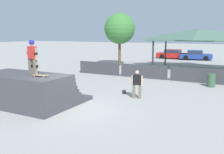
# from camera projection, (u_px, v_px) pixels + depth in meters

# --- Properties ---
(ground_plane) EXTENTS (160.00, 160.00, 0.00)m
(ground_plane) POSITION_uv_depth(u_px,v_px,m) (72.00, 109.00, 11.49)
(ground_plane) COLOR #A3A09B
(quarter_pipe_ramp) EXTENTS (4.53, 3.70, 1.55)m
(quarter_pipe_ramp) POSITION_uv_depth(u_px,v_px,m) (28.00, 91.00, 12.19)
(quarter_pipe_ramp) COLOR #424247
(quarter_pipe_ramp) RESTS_ON ground
(skater_on_deck) EXTENTS (0.70, 0.27, 1.62)m
(skater_on_deck) POSITION_uv_depth(u_px,v_px,m) (32.00, 55.00, 11.25)
(skater_on_deck) COLOR #6B6051
(skater_on_deck) RESTS_ON quarter_pipe_ramp
(skateboard_on_deck) EXTENTS (0.81, 0.32, 0.09)m
(skateboard_on_deck) POSITION_uv_depth(u_px,v_px,m) (41.00, 75.00, 11.13)
(skateboard_on_deck) COLOR silver
(skateboard_on_deck) RESTS_ON quarter_pipe_ramp
(bystander_walking) EXTENTS (0.61, 0.31, 1.52)m
(bystander_walking) POSITION_uv_depth(u_px,v_px,m) (137.00, 83.00, 13.34)
(bystander_walking) COLOR #6B6051
(bystander_walking) RESTS_ON ground
(skateboard_on_ground) EXTENTS (0.54, 0.77, 0.09)m
(skateboard_on_ground) POSITION_uv_depth(u_px,v_px,m) (124.00, 92.00, 14.73)
(skateboard_on_ground) COLOR blue
(skateboard_on_ground) RESTS_ON ground
(barrier_fence) EXTENTS (11.87, 0.12, 1.05)m
(barrier_fence) POSITION_uv_depth(u_px,v_px,m) (143.00, 71.00, 19.51)
(barrier_fence) COLOR #3D3D42
(barrier_fence) RESTS_ON ground
(pavilion_shelter) EXTENTS (9.02, 5.15, 3.94)m
(pavilion_shelter) POSITION_uv_depth(u_px,v_px,m) (199.00, 35.00, 23.77)
(pavilion_shelter) COLOR #2D2D33
(pavilion_shelter) RESTS_ON ground
(tree_far_back) EXTENTS (3.27, 3.27, 5.60)m
(tree_far_back) POSITION_uv_depth(u_px,v_px,m) (120.00, 29.00, 26.47)
(tree_far_back) COLOR brown
(tree_far_back) RESTS_ON ground
(trash_bin) EXTENTS (0.52, 0.52, 0.85)m
(trash_bin) POSITION_uv_depth(u_px,v_px,m) (211.00, 80.00, 16.31)
(trash_bin) COLOR #385B3D
(trash_bin) RESTS_ON ground
(parked_car_red) EXTENTS (4.60, 1.88, 1.27)m
(parked_car_red) POSITION_uv_depth(u_px,v_px,m) (173.00, 54.00, 34.47)
(parked_car_red) COLOR red
(parked_car_red) RESTS_ON ground
(parked_car_blue) EXTENTS (4.31, 2.48, 1.27)m
(parked_car_blue) POSITION_uv_depth(u_px,v_px,m) (195.00, 55.00, 32.97)
(parked_car_blue) COLOR navy
(parked_car_blue) RESTS_ON ground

